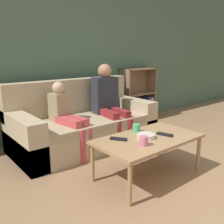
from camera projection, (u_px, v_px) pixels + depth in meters
wall_back at (64, 51)px, 3.79m from camera, size 12.00×0.06×2.60m
couch at (84, 125)px, 3.50m from camera, size 1.95×0.93×0.90m
bookshelf at (137, 102)px, 4.77m from camera, size 0.72×0.28×0.99m
coffee_table at (148, 141)px, 2.56m from camera, size 1.10×0.63×0.43m
person_adult at (108, 98)px, 3.56m from camera, size 0.39×0.67×1.12m
person_child at (67, 115)px, 3.12m from camera, size 0.29×0.66×0.92m
cup_near at (136, 128)px, 2.72m from camera, size 0.09×0.09×0.09m
cup_far at (144, 141)px, 2.32m from camera, size 0.08×0.08×0.09m
tv_remote_0 at (119, 139)px, 2.48m from camera, size 0.14×0.17×0.02m
tv_remote_1 at (165, 134)px, 2.61m from camera, size 0.09×0.18×0.02m
snack_bowl at (146, 136)px, 2.53m from camera, size 0.19×0.19×0.05m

